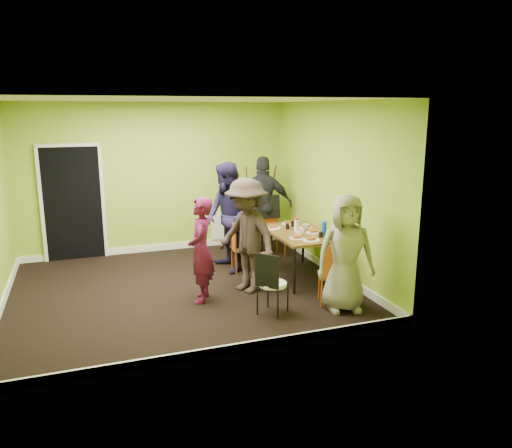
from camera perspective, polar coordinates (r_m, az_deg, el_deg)
The scene contains 28 objects.
ground at distance 7.75m, azimuth -8.39°, elevation -7.34°, with size 5.00×5.00×0.00m, color black.
room_walls at distance 7.50m, azimuth -8.88°, elevation -0.15°, with size 5.04×4.54×2.82m.
dining_table at distance 8.03m, azimuth 5.01°, elevation -1.29°, with size 0.90×1.50×0.75m.
chair_left_far at distance 8.32m, azimuth -2.02°, elevation -2.30°, with size 0.37×0.37×0.85m.
chair_left_near at distance 7.60m, azimuth -0.08°, elevation -3.22°, with size 0.42×0.42×0.98m.
chair_back_end at distance 9.31m, azimuth 1.41°, elevation 1.26°, with size 0.46×0.54×1.10m.
chair_front_end at distance 6.98m, azimuth 8.77°, elevation -5.33°, with size 0.47×0.47×0.89m.
chair_bentwood at distance 6.60m, azimuth 1.70°, elevation -6.48°, with size 0.47×0.47×0.86m.
easel at distance 9.80m, azimuth 0.40°, elevation 2.02°, with size 0.65×0.61×1.62m.
plate_near_left at distance 8.23m, azimuth 1.94°, elevation -0.47°, with size 0.27×0.27×0.01m, color white.
plate_near_right at distance 7.61m, azimuth 4.73°, elevation -1.63°, with size 0.24×0.24×0.01m, color white.
plate_far_back at distance 8.57m, azimuth 3.70°, elevation 0.06°, with size 0.22×0.22×0.01m, color white.
plate_far_front at distance 7.52m, azimuth 6.28°, elevation -1.86°, with size 0.27×0.27×0.01m, color white.
plate_wall_back at distance 8.28m, azimuth 5.67°, elevation -0.43°, with size 0.22×0.22×0.01m, color white.
plate_wall_front at distance 7.99m, azimuth 6.59°, elevation -0.96°, with size 0.24×0.24×0.01m, color white.
thermos at distance 8.03m, azimuth 4.66°, elevation -0.18°, with size 0.08×0.08×0.20m, color white.
blue_bottle at distance 7.82m, azimuth 7.78°, elevation -0.50°, with size 0.08×0.08×0.22m, color #1744B0.
orange_bottle at distance 8.20m, azimuth 3.70°, elevation -0.30°, with size 0.04×0.04×0.08m, color #C64D12.
glass_mid at distance 8.19m, azimuth 3.61°, elevation -0.28°, with size 0.07×0.07×0.09m, color black.
glass_back at distance 8.37m, azimuth 4.20°, elevation 0.03°, with size 0.06×0.06×0.10m, color black.
glass_front at distance 7.73m, azimuth 7.43°, elevation -1.20°, with size 0.07×0.07×0.08m, color black.
cup_a at distance 7.74m, azimuth 5.08°, elevation -1.07°, with size 0.12×0.12×0.10m, color white.
cup_b at distance 8.15m, azimuth 5.68°, elevation -0.35°, with size 0.11×0.11×0.10m, color white.
person_standing at distance 7.04m, azimuth -6.31°, elevation -2.95°, with size 0.55×0.36×1.50m, color #540E34.
person_left_far at distance 8.28m, azimuth -3.31°, elevation 0.74°, with size 0.89×0.69×1.83m, color #1B1535.
person_left_near at distance 7.34m, azimuth -1.07°, elevation -1.34°, with size 1.10×0.63×1.71m, color #2E221F.
person_back_end at distance 9.40m, azimuth 0.89°, elevation 2.21°, with size 1.07×0.44×1.82m, color black.
person_front_end at distance 6.77m, azimuth 10.19°, elevation -3.32°, with size 0.78×0.51×1.60m, color gray.
Camera 1 is at (-1.36, -7.14, 2.69)m, focal length 35.00 mm.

